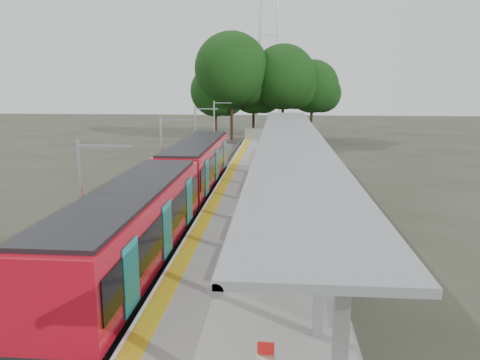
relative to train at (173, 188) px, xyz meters
name	(u,v)px	position (x,y,z in m)	size (l,w,h in m)	color
trackbed	(194,197)	(0.00, 5.84, -1.93)	(3.00, 70.00, 0.24)	#59544C
platform	(263,193)	(4.50, 5.84, -1.55)	(6.00, 50.00, 1.00)	gray
tactile_strip	(224,184)	(1.95, 5.84, -1.04)	(0.60, 50.00, 0.02)	gold
end_fence	(271,134)	(4.50, 30.79, -0.45)	(6.00, 0.10, 1.20)	#9EA0A5
train	(173,188)	(0.00, 0.00, 0.00)	(2.74, 27.60, 3.62)	black
canopy	(291,143)	(6.11, 2.02, 2.15)	(3.27, 38.00, 3.66)	#9EA0A5
pylon	(269,12)	(3.50, 58.84, 16.95)	(8.00, 4.00, 38.00)	#9EA0A5
tree_cluster	(258,79)	(2.74, 37.49, 5.78)	(19.15, 12.64, 13.62)	#382316
catenary_masts	(163,157)	(-1.72, 4.84, 0.86)	(2.08, 48.16, 5.40)	#9EA0A5
bench_near	(305,237)	(6.51, -5.74, -0.54)	(0.93, 1.48, 0.97)	#101A51
bench_mid	(311,200)	(7.10, -0.01, -0.48)	(0.91, 1.67, 1.09)	#101A51
bench_far	(296,145)	(7.10, 21.00, -0.44)	(0.81, 1.77, 1.17)	#101A51
info_pillar_far	(295,193)	(6.31, 0.30, -0.21)	(0.44, 0.44, 1.94)	beige
litter_bin	(295,247)	(6.12, -6.60, -0.65)	(0.39, 0.39, 0.80)	#9EA0A5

